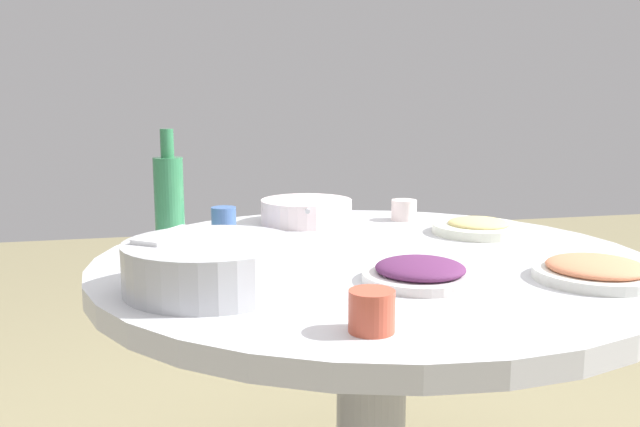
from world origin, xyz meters
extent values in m
cylinder|color=#99999E|center=(0.00, 0.00, 0.37)|extent=(0.15, 0.15, 0.67)
cylinder|color=silver|center=(0.00, 0.00, 0.72)|extent=(1.16, 1.16, 0.04)
cylinder|color=#B2B5BA|center=(-0.17, 0.35, 0.78)|extent=(0.30, 0.30, 0.09)
ellipsoid|color=white|center=(-0.17, 0.35, 0.79)|extent=(0.25, 0.25, 0.09)
cube|color=white|center=(-0.12, 0.41, 0.83)|extent=(0.15, 0.13, 0.01)
cylinder|color=white|center=(0.41, 0.06, 0.77)|extent=(0.24, 0.24, 0.06)
cylinder|color=black|center=(0.41, 0.06, 0.77)|extent=(0.21, 0.21, 0.04)
cylinder|color=silver|center=(0.41, 0.06, 0.79)|extent=(0.26, 0.06, 0.01)
cylinder|color=silver|center=(-0.27, -0.34, 0.75)|extent=(0.22, 0.22, 0.02)
ellipsoid|color=#DD7F58|center=(-0.27, -0.34, 0.77)|extent=(0.18, 0.18, 0.03)
cylinder|color=silver|center=(0.17, -0.32, 0.75)|extent=(0.22, 0.22, 0.02)
ellipsoid|color=#D7C175|center=(0.17, -0.32, 0.77)|extent=(0.15, 0.15, 0.03)
cylinder|color=silver|center=(-0.21, -0.02, 0.75)|extent=(0.21, 0.21, 0.02)
ellipsoid|color=#572551|center=(-0.21, -0.02, 0.77)|extent=(0.16, 0.16, 0.03)
cylinder|color=#307649|center=(0.30, 0.41, 0.84)|extent=(0.07, 0.07, 0.19)
cylinder|color=#307649|center=(0.30, 0.41, 0.97)|extent=(0.03, 0.03, 0.07)
cylinder|color=#C04E38|center=(-0.44, 0.14, 0.77)|extent=(0.07, 0.07, 0.06)
cylinder|color=#3D5D96|center=(0.33, 0.28, 0.77)|extent=(0.06, 0.06, 0.06)
cylinder|color=silver|center=(0.38, -0.21, 0.77)|extent=(0.07, 0.07, 0.06)
camera|label=1|loc=(-1.30, 0.42, 1.07)|focal=37.43mm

